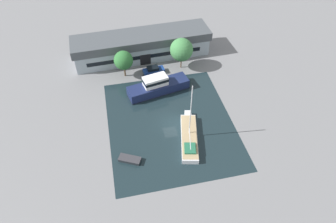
# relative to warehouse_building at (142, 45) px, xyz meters

# --- Properties ---
(ground_plane) EXTENTS (440.00, 440.00, 0.00)m
(ground_plane) POSITION_rel_warehouse_building_xyz_m (1.63, -22.29, -2.82)
(ground_plane) COLOR slate
(water_canal) EXTENTS (22.22, 26.41, 0.01)m
(water_canal) POSITION_rel_warehouse_building_xyz_m (1.63, -22.29, -2.82)
(water_canal) COLOR #19282D
(water_canal) RESTS_ON ground
(warehouse_building) EXTENTS (31.08, 8.69, 5.57)m
(warehouse_building) POSITION_rel_warehouse_building_xyz_m (0.00, 0.00, 0.00)
(warehouse_building) COLOR #99A8B2
(warehouse_building) RESTS_ON ground
(quay_tree_near_building) EXTENTS (3.97, 3.97, 5.96)m
(quay_tree_near_building) POSITION_rel_warehouse_building_xyz_m (-4.78, -6.65, 1.14)
(quay_tree_near_building) COLOR brown
(quay_tree_near_building) RESTS_ON ground
(quay_tree_by_water) EXTENTS (4.92, 4.92, 7.01)m
(quay_tree_by_water) POSITION_rel_warehouse_building_xyz_m (7.62, -6.23, 1.72)
(quay_tree_by_water) COLOR brown
(quay_tree_by_water) RESTS_ON ground
(parked_car) EXTENTS (4.69, 2.20, 1.65)m
(parked_car) POSITION_rel_warehouse_building_xyz_m (1.30, -7.06, -1.99)
(parked_car) COLOR navy
(parked_car) RESTS_ON ground
(sailboat_moored) EXTENTS (4.85, 11.53, 11.40)m
(sailboat_moored) POSITION_rel_warehouse_building_xyz_m (3.93, -26.75, -2.21)
(sailboat_moored) COLOR white
(sailboat_moored) RESTS_ON water_canal
(motor_cruiser) EXTENTS (12.88, 5.89, 3.83)m
(motor_cruiser) POSITION_rel_warehouse_building_xyz_m (1.06, -13.26, -1.41)
(motor_cruiser) COLOR #19234C
(motor_cruiser) RESTS_ON water_canal
(small_dinghy) EXTENTS (3.86, 2.90, 0.61)m
(small_dinghy) POSITION_rel_warehouse_building_xyz_m (-6.59, -29.07, -2.50)
(small_dinghy) COLOR #23282D
(small_dinghy) RESTS_ON water_canal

